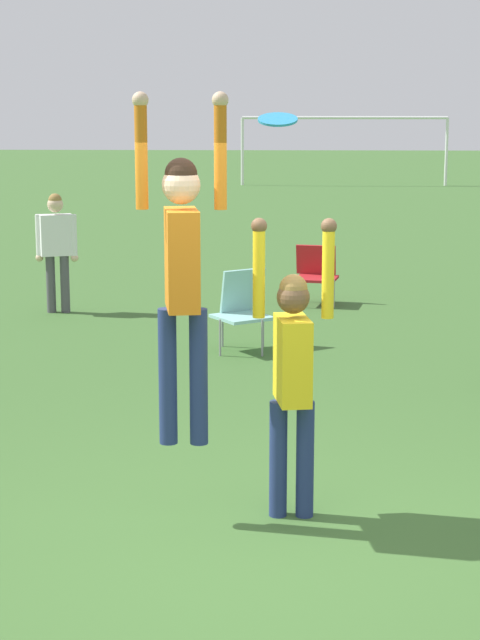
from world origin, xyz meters
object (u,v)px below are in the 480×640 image
at_px(camping_chair_2, 242,306).
at_px(person_defending, 293,363).
at_px(person_spectator_near, 57,242).
at_px(camping_chair_0, 316,271).
at_px(frisbee, 278,119).
at_px(person_jumping, 182,260).

bearing_deg(camping_chair_2, person_defending, 61.50).
height_order(person_defending, person_spectator_near, person_defending).
bearing_deg(person_spectator_near, person_defending, -87.38).
relative_size(camping_chair_0, camping_chair_2, 0.89).
distance_m(person_defending, camping_chair_2, 5.07).
bearing_deg(camping_chair_2, person_spectator_near, -73.96).
distance_m(frisbee, camping_chair_0, 8.10).
height_order(camping_chair_2, person_spectator_near, person_spectator_near).
distance_m(person_jumping, person_spectator_near, 7.65).
xyz_separation_m(person_jumping, camping_chair_2, (0.19, 5.13, -1.25)).
xyz_separation_m(person_defending, camping_chair_0, (0.40, 7.91, -0.61)).
xyz_separation_m(person_defending, frisbee, (-0.11, 0.12, 1.57)).
relative_size(person_jumping, person_defending, 1.12).
height_order(person_jumping, person_spectator_near, person_jumping).
height_order(person_jumping, camping_chair_0, person_jumping).
height_order(person_jumping, person_defending, person_jumping).
xyz_separation_m(person_jumping, person_defending, (0.71, 0.12, -0.70)).
bearing_deg(person_jumping, frisbee, -77.53).
xyz_separation_m(camping_chair_2, person_spectator_near, (-2.54, 2.10, 0.44)).
relative_size(person_jumping, person_spectator_near, 1.43).
distance_m(person_defending, person_spectator_near, 7.75).
height_order(person_jumping, camping_chair_2, person_jumping).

